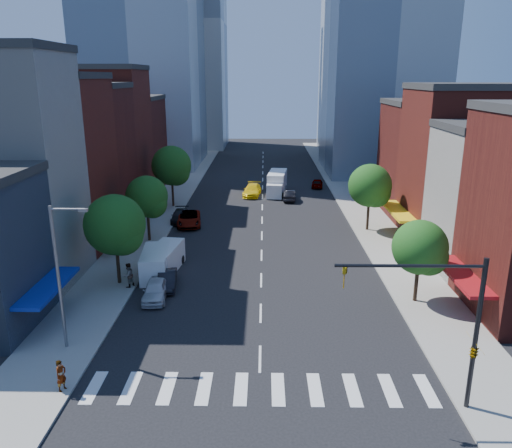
{
  "coord_description": "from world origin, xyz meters",
  "views": [
    {
      "loc": [
        0.18,
        -26.27,
        16.2
      ],
      "look_at": [
        -0.42,
        11.52,
        5.0
      ],
      "focal_mm": 35.0,
      "sensor_mm": 36.0,
      "label": 1
    }
  ],
  "objects": [
    {
      "name": "ground",
      "position": [
        0.0,
        0.0,
        0.0
      ],
      "size": [
        220.0,
        220.0,
        0.0
      ],
      "primitive_type": "plane",
      "color": "black",
      "rests_on": "ground"
    },
    {
      "name": "sidewalk_left",
      "position": [
        -12.5,
        40.0,
        0.07
      ],
      "size": [
        5.0,
        120.0,
        0.15
      ],
      "primitive_type": "cube",
      "color": "gray",
      "rests_on": "ground"
    },
    {
      "name": "sidewalk_right",
      "position": [
        12.5,
        40.0,
        0.07
      ],
      "size": [
        5.0,
        120.0,
        0.15
      ],
      "primitive_type": "cube",
      "color": "gray",
      "rests_on": "ground"
    },
    {
      "name": "crosswalk",
      "position": [
        0.0,
        -3.0,
        0.01
      ],
      "size": [
        19.0,
        3.0,
        0.01
      ],
      "primitive_type": "cube",
      "color": "silver",
      "rests_on": "ground"
    },
    {
      "name": "bldg_left_2",
      "position": [
        -21.0,
        20.5,
        8.0
      ],
      "size": [
        12.0,
        9.0,
        16.0
      ],
      "primitive_type": "cube",
      "color": "maroon",
      "rests_on": "ground"
    },
    {
      "name": "bldg_left_3",
      "position": [
        -21.0,
        29.0,
        7.5
      ],
      "size": [
        12.0,
        8.0,
        15.0
      ],
      "primitive_type": "cube",
      "color": "#4A1612",
      "rests_on": "ground"
    },
    {
      "name": "bldg_left_4",
      "position": [
        -21.0,
        37.5,
        8.5
      ],
      "size": [
        12.0,
        9.0,
        17.0
      ],
      "primitive_type": "cube",
      "color": "maroon",
      "rests_on": "ground"
    },
    {
      "name": "bldg_left_5",
      "position": [
        -21.0,
        47.0,
        6.5
      ],
      "size": [
        12.0,
        10.0,
        13.0
      ],
      "primitive_type": "cube",
      "color": "#4A1612",
      "rests_on": "ground"
    },
    {
      "name": "bldg_right_1",
      "position": [
        21.0,
        15.0,
        6.0
      ],
      "size": [
        12.0,
        8.0,
        12.0
      ],
      "primitive_type": "cube",
      "color": "#B4AFA6",
      "rests_on": "ground"
    },
    {
      "name": "bldg_right_2",
      "position": [
        21.0,
        24.0,
        7.5
      ],
      "size": [
        12.0,
        10.0,
        15.0
      ],
      "primitive_type": "cube",
      "color": "maroon",
      "rests_on": "ground"
    },
    {
      "name": "bldg_right_3",
      "position": [
        21.0,
        34.0,
        6.5
      ],
      "size": [
        12.0,
        10.0,
        13.0
      ],
      "primitive_type": "cube",
      "color": "#4A1612",
      "rests_on": "ground"
    },
    {
      "name": "tower_far_w",
      "position": [
        -18.0,
        95.0,
        28.0
      ],
      "size": [
        18.0,
        18.0,
        56.0
      ],
      "primitive_type": "cube",
      "color": "#9EA5AD",
      "rests_on": "ground"
    },
    {
      "name": "traffic_signal",
      "position": [
        9.94,
        -4.5,
        4.16
      ],
      "size": [
        7.24,
        2.24,
        8.0
      ],
      "color": "black",
      "rests_on": "sidewalk_right"
    },
    {
      "name": "streetlight",
      "position": [
        -11.81,
        1.0,
        5.28
      ],
      "size": [
        2.25,
        0.25,
        9.0
      ],
      "color": "slate",
      "rests_on": "sidewalk_left"
    },
    {
      "name": "tree_left_near",
      "position": [
        -11.35,
        10.92,
        4.87
      ],
      "size": [
        4.8,
        4.8,
        7.3
      ],
      "color": "black",
      "rests_on": "sidewalk_left"
    },
    {
      "name": "tree_left_mid",
      "position": [
        -11.35,
        21.92,
        4.53
      ],
      "size": [
        4.2,
        4.2,
        6.65
      ],
      "color": "black",
      "rests_on": "sidewalk_left"
    },
    {
      "name": "tree_left_far",
      "position": [
        -11.35,
        35.92,
        5.2
      ],
      "size": [
        5.0,
        5.0,
        7.75
      ],
      "color": "black",
      "rests_on": "sidewalk_left"
    },
    {
      "name": "tree_right_near",
      "position": [
        11.65,
        7.92,
        4.19
      ],
      "size": [
        4.0,
        4.0,
        6.2
      ],
      "color": "black",
      "rests_on": "sidewalk_right"
    },
    {
      "name": "tree_right_far",
      "position": [
        11.65,
        25.92,
        4.86
      ],
      "size": [
        4.6,
        4.6,
        7.2
      ],
      "color": "black",
      "rests_on": "sidewalk_right"
    },
    {
      "name": "parked_car_front",
      "position": [
        -7.97,
        8.27,
        0.73
      ],
      "size": [
        2.0,
        4.38,
        1.46
      ],
      "primitive_type": "imported",
      "rotation": [
        0.0,
        0.0,
        0.07
      ],
      "color": "silver",
      "rests_on": "ground"
    },
    {
      "name": "parked_car_second",
      "position": [
        -7.5,
        10.42,
        0.66
      ],
      "size": [
        1.85,
        4.12,
        1.31
      ],
      "primitive_type": "imported",
      "rotation": [
        0.0,
        0.0,
        0.12
      ],
      "color": "black",
      "rests_on": "ground"
    },
    {
      "name": "parked_car_third",
      "position": [
        -8.28,
        27.81,
        0.78
      ],
      "size": [
        3.3,
        5.88,
        1.55
      ],
      "primitive_type": "imported",
      "rotation": [
        0.0,
        0.0,
        0.13
      ],
      "color": "#999999",
      "rests_on": "ground"
    },
    {
      "name": "parked_car_rear",
      "position": [
        -9.5,
        29.25,
        0.68
      ],
      "size": [
        2.15,
        4.78,
        1.36
      ],
      "primitive_type": "imported",
      "rotation": [
        0.0,
        0.0,
        0.05
      ],
      "color": "black",
      "rests_on": "ground"
    },
    {
      "name": "cargo_van_near",
      "position": [
        -8.92,
        12.76,
        1.1
      ],
      "size": [
        2.62,
        5.4,
        2.22
      ],
      "rotation": [
        0.0,
        0.0,
        0.1
      ],
      "color": "white",
      "rests_on": "ground"
    },
    {
      "name": "cargo_van_far",
      "position": [
        -8.35,
        14.03,
        1.08
      ],
      "size": [
        2.72,
        5.35,
        2.18
      ],
      "rotation": [
        0.0,
        0.0,
        -0.13
      ],
      "color": "white",
      "rests_on": "ground"
    },
    {
      "name": "taxi",
      "position": [
        -1.45,
        42.48,
        0.8
      ],
      "size": [
        2.78,
        5.69,
        1.59
      ],
      "primitive_type": "imported",
      "rotation": [
        0.0,
        0.0,
        -0.1
      ],
      "color": "yellow",
      "rests_on": "ground"
    },
    {
      "name": "traffic_car_oncoming",
      "position": [
        3.71,
        39.81,
        0.72
      ],
      "size": [
        1.88,
        4.48,
        1.44
      ],
      "primitive_type": "imported",
      "rotation": [
        0.0,
        0.0,
        3.06
      ],
      "color": "black",
      "rests_on": "ground"
    },
    {
      "name": "traffic_car_far",
      "position": [
        8.3,
        48.11,
        0.68
      ],
      "size": [
        2.12,
        4.19,
        1.37
      ],
      "primitive_type": "imported",
      "rotation": [
        0.0,
        0.0,
        3.01
      ],
      "color": "#999999",
      "rests_on": "ground"
    },
    {
      "name": "box_truck",
      "position": [
        2.06,
        43.86,
        1.46
      ],
      "size": [
        3.12,
        7.88,
        3.09
      ],
      "rotation": [
        0.0,
        0.0,
        -0.12
      ],
      "color": "white",
      "rests_on": "ground"
    },
    {
      "name": "pedestrian_near",
      "position": [
        -10.5,
        -3.45,
        1.03
      ],
      "size": [
        0.64,
        0.76,
        1.76
      ],
      "primitive_type": "imported",
      "rotation": [
        0.0,
        0.0,
        1.17
      ],
      "color": "#999999",
      "rests_on": "sidewalk_left"
    },
    {
      "name": "pedestrian_far",
      "position": [
        -10.5,
        10.15,
        1.14
      ],
      "size": [
        1.16,
        1.22,
        1.98
      ],
      "primitive_type": "imported",
      "rotation": [
        0.0,
        0.0,
        -2.17
      ],
      "color": "#999999",
      "rests_on": "sidewalk_left"
    }
  ]
}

